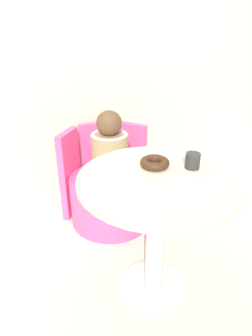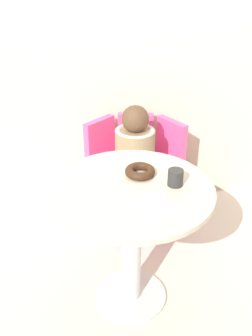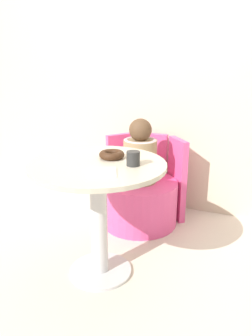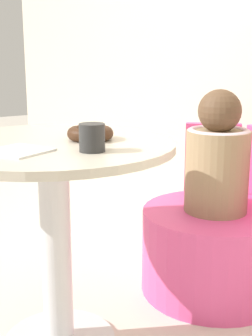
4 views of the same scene
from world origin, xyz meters
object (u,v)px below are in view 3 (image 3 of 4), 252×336
Objects in this scene: round_table at (98,193)px; tub_chair at (139,202)px; donut at (112,155)px; cup at (133,159)px; child_figure at (140,154)px.

round_table is 0.79m from tub_chair.
cup reaches higher than donut.
child_figure is at bearing 0.00° from tub_chair.
donut reaches higher than round_table.
child_figure reaches higher than tub_chair.
round_table is at bearing -171.40° from cup.
cup is at bearing 8.60° from round_table.
round_table is at bearing -90.35° from tub_chair.
child_figure is (0.00, 0.00, 0.40)m from tub_chair.
child_figure is at bearing 89.65° from round_table.
child_figure reaches higher than cup.
tub_chair is at bearing 93.10° from donut.
round_table is at bearing -90.35° from child_figure.
tub_chair is 4.03× the size of donut.
cup is (0.16, -0.09, 0.02)m from donut.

